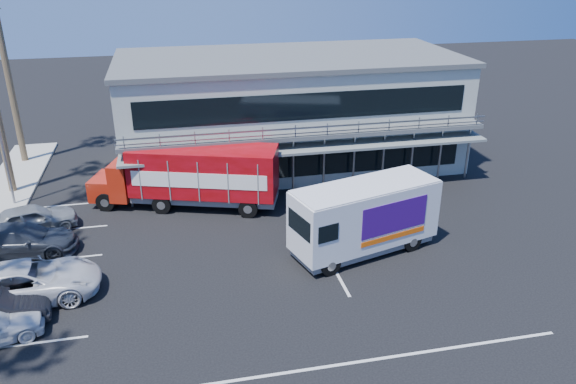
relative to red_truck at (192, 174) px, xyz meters
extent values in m
plane|color=black|center=(4.02, -8.73, -1.97)|extent=(120.00, 120.00, 0.00)
cube|color=#A4AB9C|center=(7.02, 6.27, 1.53)|extent=(22.00, 10.00, 7.00)
cube|color=#515454|center=(7.02, 6.27, 5.18)|extent=(22.40, 10.40, 0.30)
cube|color=#515454|center=(7.02, 0.67, 1.63)|extent=(22.00, 1.20, 0.25)
cube|color=gray|center=(7.02, 0.12, 2.13)|extent=(22.00, 0.08, 0.90)
cube|color=slate|center=(7.02, 0.37, 0.93)|extent=(22.00, 1.80, 0.15)
cube|color=black|center=(7.02, 1.25, -0.37)|extent=(20.00, 0.06, 1.60)
cube|color=black|center=(7.02, 1.25, 3.23)|extent=(20.00, 0.06, 1.60)
cylinder|color=brown|center=(-11.08, 9.77, 4.03)|extent=(0.44, 0.44, 12.00)
cylinder|color=gray|center=(-10.18, 2.27, 2.03)|extent=(0.14, 0.14, 8.00)
cube|color=#AC1F0D|center=(-4.86, 1.59, -0.95)|extent=(2.08, 2.64, 1.23)
cube|color=#AC1F0D|center=(-3.78, 1.24, -0.38)|extent=(1.77, 2.76, 2.15)
cube|color=black|center=(-3.78, 1.24, 0.23)|extent=(0.73, 2.09, 0.72)
cube|color=#AC0A18|center=(0.70, -0.23, 0.28)|extent=(8.59, 4.99, 2.67)
cube|color=slate|center=(0.70, -0.23, -1.31)|extent=(8.48, 4.62, 0.31)
cube|color=white|center=(0.30, -1.46, 0.18)|extent=(7.18, 2.38, 0.87)
cube|color=white|center=(1.10, 1.00, 0.18)|extent=(7.18, 2.38, 0.87)
cylinder|color=black|center=(-4.92, 0.42, -1.44)|extent=(1.10, 0.60, 1.07)
cylinder|color=black|center=(-4.21, 2.57, -1.44)|extent=(1.10, 0.60, 1.07)
cylinder|color=black|center=(-1.80, -0.60, -1.44)|extent=(1.10, 0.60, 1.07)
cylinder|color=black|center=(-1.09, 1.55, -1.44)|extent=(1.10, 0.60, 1.07)
cylinder|color=black|center=(2.88, -2.13, -1.44)|extent=(1.10, 0.60, 1.07)
cylinder|color=black|center=(3.58, 0.01, -1.44)|extent=(1.10, 0.60, 1.07)
cube|color=silver|center=(7.86, -7.05, 0.04)|extent=(7.64, 4.38, 2.89)
cube|color=slate|center=(7.86, -7.05, -1.56)|extent=(7.29, 4.06, 0.36)
cube|color=black|center=(4.40, -8.04, 0.35)|extent=(0.62, 1.97, 0.98)
cube|color=silver|center=(7.86, -7.05, 1.52)|extent=(7.49, 4.30, 0.08)
cube|color=#370B6B|center=(9.00, -8.03, 0.25)|extent=(3.59, 1.06, 1.55)
cube|color=#370B6B|center=(8.31, -5.61, 0.25)|extent=(3.59, 1.06, 1.55)
cube|color=#F2590C|center=(9.00, -8.03, -0.78)|extent=(3.58, 1.05, 0.26)
cylinder|color=black|center=(5.68, -8.82, -1.48)|extent=(1.03, 0.54, 0.99)
cylinder|color=black|center=(5.07, -6.71, -1.48)|extent=(1.03, 0.54, 0.99)
cylinder|color=black|center=(10.25, -7.50, -1.48)|extent=(1.03, 0.54, 0.99)
cylinder|color=black|center=(9.64, -5.40, -1.48)|extent=(1.03, 0.54, 0.99)
imported|color=silver|center=(-7.42, -7.93, -1.14)|extent=(6.21, 3.24, 1.67)
imported|color=#2C313A|center=(-8.48, -3.79, -1.21)|extent=(5.37, 2.48, 1.52)
imported|color=gray|center=(-8.48, -1.53, -1.19)|extent=(4.92, 3.24, 1.56)
camera|label=1|loc=(-0.87, -29.99, 11.92)|focal=35.00mm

